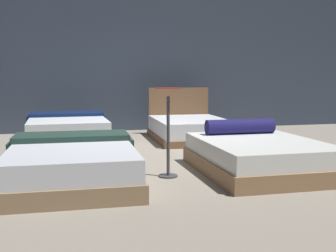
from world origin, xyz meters
TOP-DOWN VIEW (x-y plane):
  - ground_plane at (0.00, 0.00)m, footprint 18.00×18.00m
  - showroom_back_wall at (0.00, 3.21)m, footprint 18.00×0.06m
  - bed_0 at (-1.17, -1.55)m, footprint 1.56×2.02m
  - bed_1 at (1.22, -1.53)m, footprint 1.53×1.98m
  - bed_2 at (-1.21, 1.35)m, footprint 1.50×2.03m
  - bed_3 at (1.17, 1.43)m, footprint 1.51×2.03m
  - price_sign at (0.00, -1.51)m, footprint 0.28×0.24m

SIDE VIEW (x-z plane):
  - ground_plane at x=0.00m, z-range -0.02..0.00m
  - bed_1 at x=1.22m, z-range -0.10..0.54m
  - bed_3 at x=1.17m, z-range -0.29..0.73m
  - bed_0 at x=-1.17m, z-range -0.02..0.49m
  - bed_2 at x=-1.21m, z-range -0.02..0.54m
  - price_sign at x=0.00m, z-range -0.12..0.99m
  - showroom_back_wall at x=0.00m, z-range 0.00..3.50m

